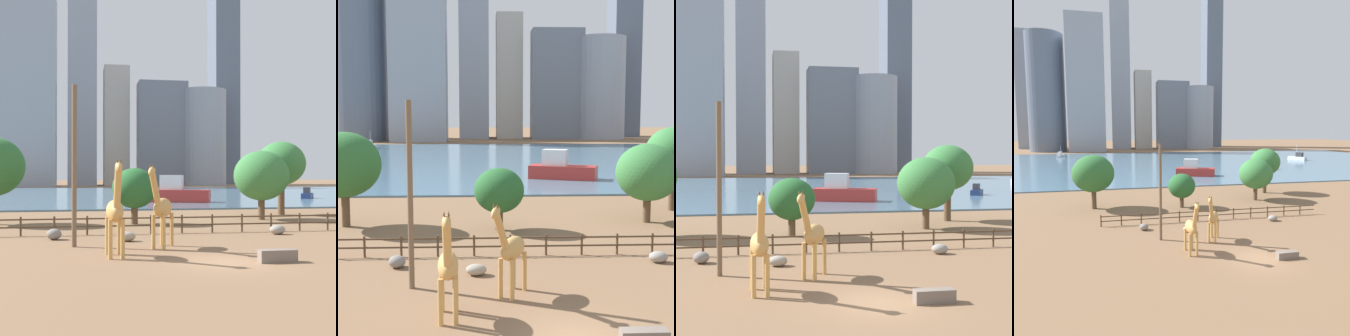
% 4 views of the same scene
% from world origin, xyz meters
% --- Properties ---
extents(ground_plane, '(400.00, 400.00, 0.00)m').
position_xyz_m(ground_plane, '(0.00, 80.00, 0.00)').
color(ground_plane, brown).
extents(harbor_water, '(180.00, 86.00, 0.20)m').
position_xyz_m(harbor_water, '(0.00, 77.00, 0.10)').
color(harbor_water, slate).
rests_on(harbor_water, ground).
extents(giraffe_tall, '(2.06, 3.23, 4.74)m').
position_xyz_m(giraffe_tall, '(-2.36, 5.15, 2.26)').
color(giraffe_tall, tan).
rests_on(giraffe_tall, ground).
extents(giraffe_companion, '(0.96, 3.20, 4.94)m').
position_xyz_m(giraffe_companion, '(-5.15, 2.40, 2.31)').
color(giraffe_companion, tan).
rests_on(giraffe_companion, ground).
extents(utility_pole, '(0.28, 0.28, 9.28)m').
position_xyz_m(utility_pole, '(-7.23, 6.40, 4.64)').
color(utility_pole, brown).
rests_on(utility_pole, ground).
extents(boulder_near_fence, '(1.09, 0.87, 0.66)m').
position_xyz_m(boulder_near_fence, '(6.51, 10.20, 0.33)').
color(boulder_near_fence, gray).
rests_on(boulder_near_fence, ground).
extents(boulder_by_pole, '(0.95, 0.93, 0.70)m').
position_xyz_m(boulder_by_pole, '(-8.52, 9.85, 0.35)').
color(boulder_by_pole, gray).
rests_on(boulder_by_pole, ground).
extents(boulder_small, '(1.11, 0.81, 0.60)m').
position_xyz_m(boulder_small, '(-4.05, 8.30, 0.30)').
color(boulder_small, gray).
rests_on(boulder_small, ground).
extents(enclosure_fence, '(26.12, 0.14, 1.30)m').
position_xyz_m(enclosure_fence, '(-0.40, 12.00, 0.76)').
color(enclosure_fence, '#4C3826').
rests_on(enclosure_fence, ground).
extents(tree_left_large, '(3.70, 3.70, 4.64)m').
position_xyz_m(tree_left_large, '(-2.49, 18.87, 2.96)').
color(tree_left_large, brown).
rests_on(tree_left_large, ground).
extents(tree_center_broad, '(5.01, 5.01, 6.25)m').
position_xyz_m(tree_center_broad, '(9.31, 21.12, 3.97)').
color(tree_center_broad, brown).
rests_on(tree_center_broad, ground).
extents(tree_right_tall, '(4.92, 4.92, 7.42)m').
position_xyz_m(tree_right_tall, '(13.18, 26.00, 5.15)').
color(tree_right_tall, brown).
rests_on(tree_right_tall, ground).
extents(tree_left_small, '(5.51, 5.51, 7.24)m').
position_xyz_m(tree_left_small, '(-14.14, 20.60, 4.74)').
color(tree_left_small, brown).
rests_on(tree_left_small, ground).
extents(boat_ferry, '(9.05, 5.74, 3.75)m').
position_xyz_m(boat_ferry, '(6.40, 46.74, 1.47)').
color(boat_ferry, '#B22D28').
rests_on(boat_ferry, harbor_water).
extents(boat_sailboat, '(2.73, 4.87, 4.14)m').
position_xyz_m(boat_sailboat, '(-30.44, 104.39, 0.90)').
color(boat_sailboat, silver).
rests_on(boat_sailboat, harbor_water).
extents(skyline_tower_needle, '(8.66, 11.17, 41.20)m').
position_xyz_m(skyline_tower_needle, '(5.30, 157.21, 20.60)').
color(skyline_tower_needle, '#B7B2A8').
rests_on(skyline_tower_needle, ground).
extents(skyline_block_central, '(16.69, 16.69, 53.96)m').
position_xyz_m(skyline_block_central, '(-40.97, 141.40, 26.98)').
color(skyline_block_central, slate).
rests_on(skyline_block_central, ground).
extents(skyline_tower_glass, '(16.53, 9.46, 61.85)m').
position_xyz_m(skyline_tower_glass, '(-22.57, 136.64, 30.93)').
color(skyline_tower_glass, '#939EAD').
rests_on(skyline_tower_glass, ground).
extents(skyline_block_right, '(9.66, 15.74, 87.30)m').
position_xyz_m(skyline_block_right, '(-6.43, 157.89, 43.65)').
color(skyline_block_right, '#939EAD').
rests_on(skyline_block_right, ground).
extents(skyline_tower_short, '(16.33, 16.33, 33.19)m').
position_xyz_m(skyline_tower_short, '(35.15, 151.49, 16.60)').
color(skyline_tower_short, '#939EAD').
rests_on(skyline_tower_short, ground).
extents(skyline_block_wide, '(17.58, 8.76, 61.50)m').
position_xyz_m(skyline_block_wide, '(-50.90, 166.60, 30.75)').
color(skyline_block_wide, gray).
rests_on(skyline_block_wide, ground).
extents(skyline_tower_far, '(16.75, 9.80, 35.69)m').
position_xyz_m(skyline_tower_far, '(20.88, 152.59, 17.84)').
color(skyline_tower_far, slate).
rests_on(skyline_tower_far, ground).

